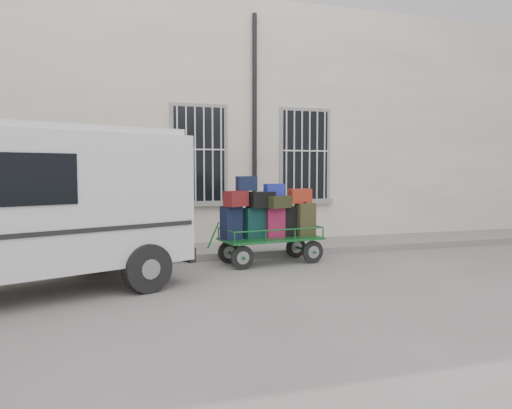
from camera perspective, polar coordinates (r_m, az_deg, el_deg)
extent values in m
plane|color=slate|center=(9.24, -0.23, -7.79)|extent=(80.00, 80.00, 0.00)
cube|color=beige|center=(14.43, -6.97, 8.39)|extent=(24.00, 5.00, 6.00)
cylinder|color=black|center=(12.15, -0.16, 8.30)|extent=(0.11, 0.11, 5.60)
cube|color=black|center=(11.84, -6.51, 5.72)|extent=(1.20, 0.08, 2.20)
cube|color=gray|center=(11.84, -6.45, 0.11)|extent=(1.45, 0.22, 0.12)
cube|color=black|center=(12.66, 5.61, 5.62)|extent=(1.20, 0.08, 2.20)
cube|color=gray|center=(12.66, 5.61, 0.36)|extent=(1.45, 0.22, 0.12)
cube|color=slate|center=(11.31, -3.64, -5.24)|extent=(24.00, 1.70, 0.15)
cylinder|color=black|center=(9.48, -1.56, -6.09)|extent=(0.46, 0.11, 0.46)
cylinder|color=gray|center=(9.48, -1.56, -6.09)|extent=(0.26, 0.11, 0.25)
cylinder|color=black|center=(10.11, -3.13, -5.46)|extent=(0.46, 0.11, 0.46)
cylinder|color=gray|center=(10.11, -3.13, -5.46)|extent=(0.26, 0.11, 0.25)
cylinder|color=black|center=(10.19, 6.51, -5.41)|extent=(0.46, 0.11, 0.46)
cylinder|color=gray|center=(10.19, 6.51, -5.41)|extent=(0.26, 0.11, 0.25)
cylinder|color=black|center=(10.78, 4.58, -4.88)|extent=(0.46, 0.11, 0.46)
cylinder|color=gray|center=(10.78, 4.58, -4.88)|extent=(0.26, 0.11, 0.25)
cube|color=#166027|center=(10.07, 1.71, -3.91)|extent=(2.11, 1.15, 0.05)
cylinder|color=#166027|center=(9.57, -4.91, -3.52)|extent=(0.27, 0.07, 0.51)
cube|color=black|center=(9.77, -2.84, -2.09)|extent=(0.44, 0.37, 0.66)
cube|color=black|center=(9.74, -2.85, -0.09)|extent=(0.16, 0.15, 0.03)
cube|color=#0C2D2B|center=(9.94, -0.15, -2.11)|extent=(0.47, 0.31, 0.61)
cube|color=black|center=(9.92, -0.15, -0.27)|extent=(0.19, 0.12, 0.03)
cube|color=maroon|center=(10.07, 2.16, -2.10)|extent=(0.41, 0.24, 0.59)
cube|color=black|center=(10.05, 2.17, -0.35)|extent=(0.17, 0.11, 0.03)
cube|color=black|center=(10.25, 3.67, -1.97)|extent=(0.43, 0.26, 0.60)
cube|color=black|center=(10.22, 3.67, -0.22)|extent=(0.17, 0.13, 0.03)
cube|color=#36301B|center=(10.33, 5.65, -1.71)|extent=(0.42, 0.30, 0.68)
cube|color=black|center=(10.30, 5.66, 0.24)|extent=(0.17, 0.14, 0.03)
cube|color=maroon|center=(9.63, -2.29, 0.68)|extent=(0.51, 0.43, 0.30)
cube|color=black|center=(9.90, 0.54, 0.55)|extent=(0.59, 0.42, 0.31)
cube|color=#2A2D16|center=(9.99, 2.51, 0.31)|extent=(0.58, 0.48, 0.24)
cube|color=maroon|center=(10.30, 5.02, 0.98)|extent=(0.47, 0.27, 0.29)
cube|color=black|center=(9.79, -1.11, 2.43)|extent=(0.38, 0.26, 0.28)
cube|color=navy|center=(10.07, 2.08, 1.71)|extent=(0.38, 0.24, 0.24)
cube|color=white|center=(8.17, -25.98, 0.37)|extent=(5.35, 3.79, 2.01)
cube|color=white|center=(8.18, -26.21, 7.73)|extent=(5.08, 3.55, 0.11)
cube|color=black|center=(9.06, -10.70, 3.14)|extent=(0.62, 1.47, 0.61)
cube|color=black|center=(9.17, -10.66, -4.91)|extent=(0.87, 1.96, 0.25)
cube|color=white|center=(9.15, -10.43, -3.30)|extent=(0.20, 0.45, 0.13)
cylinder|color=black|center=(7.90, -12.35, -7.11)|extent=(0.80, 0.51, 0.76)
cylinder|color=black|center=(9.75, -17.93, -5.11)|extent=(0.80, 0.51, 0.76)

